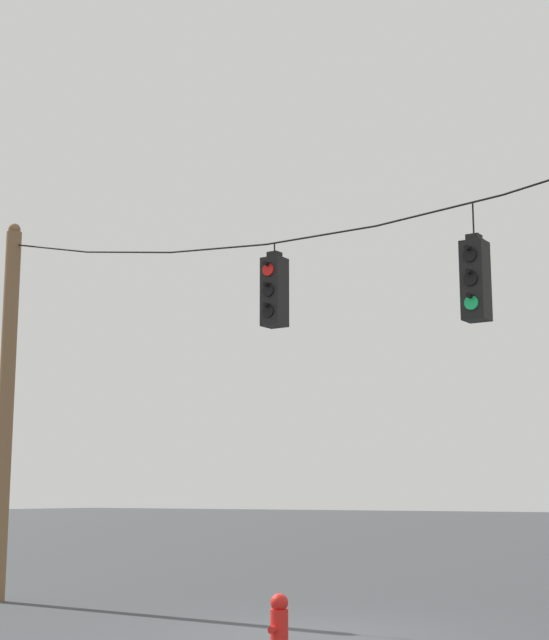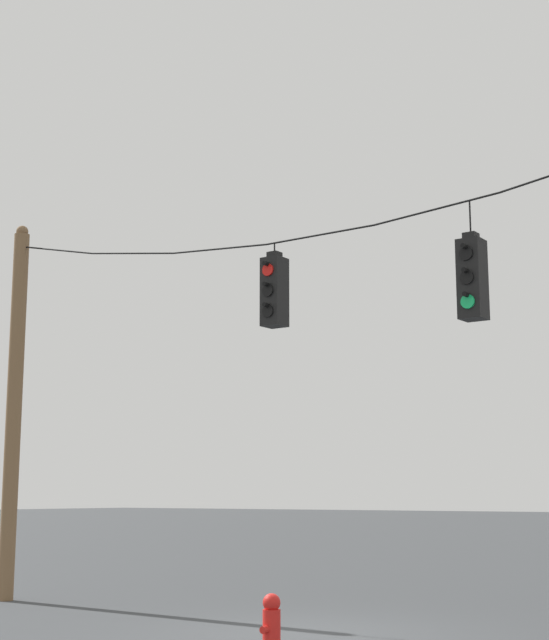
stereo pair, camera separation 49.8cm
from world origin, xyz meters
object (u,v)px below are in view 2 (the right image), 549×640
object	(u,v)px
traffic_light_near_right_pole	(274,291)
fire_hydrant	(271,625)
traffic_light_near_left_pole	(472,278)
utility_pole_left	(14,408)

from	to	relation	value
traffic_light_near_right_pole	fire_hydrant	size ratio (longest dim) A/B	1.81
traffic_light_near_left_pole	fire_hydrant	bearing A→B (deg)	-126.11
utility_pole_left	traffic_light_near_left_pole	xyz separation A→B (m)	(9.54, -0.01, 1.32)
utility_pole_left	traffic_light_near_right_pole	size ratio (longest dim) A/B	5.30
utility_pole_left	traffic_light_near_left_pole	distance (m)	9.63
traffic_light_near_right_pole	fire_hydrant	bearing A→B (deg)	-55.34
traffic_light_near_right_pole	traffic_light_near_left_pole	world-z (taller)	traffic_light_near_left_pole
traffic_light_near_right_pole	fire_hydrant	xyz separation A→B (m)	(1.65, -2.38, -4.76)
traffic_light_near_left_pole	fire_hydrant	xyz separation A→B (m)	(-1.74, -2.38, -4.54)
fire_hydrant	utility_pole_left	bearing A→B (deg)	162.97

